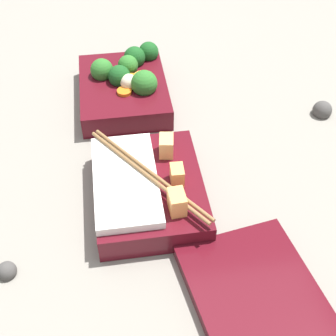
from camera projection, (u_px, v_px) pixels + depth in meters
name	position (u px, v px, depth m)	size (l,w,h in m)	color
ground_plane	(146.00, 141.00, 0.74)	(3.00, 3.00, 0.00)	gray
bento_tray_vegetable	(125.00, 85.00, 0.80)	(0.19, 0.14, 0.07)	#510F19
bento_tray_rice	(147.00, 188.00, 0.63)	(0.19, 0.14, 0.07)	#510F19
bento_lid	(257.00, 298.00, 0.53)	(0.18, 0.14, 0.02)	#510F19
pebble_0	(7.00, 271.00, 0.56)	(0.02, 0.02, 0.02)	#474442
pebble_1	(322.00, 110.00, 0.78)	(0.03, 0.03, 0.03)	#474442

